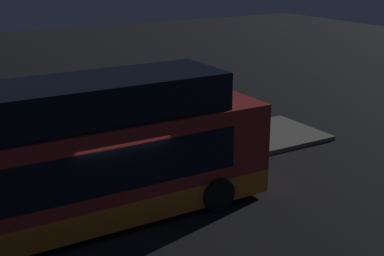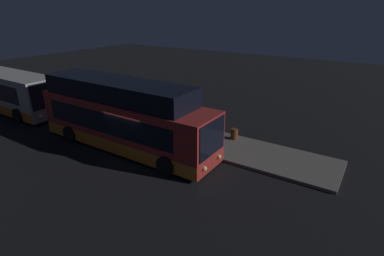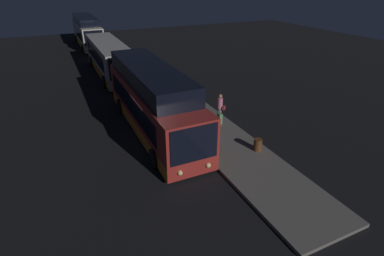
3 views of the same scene
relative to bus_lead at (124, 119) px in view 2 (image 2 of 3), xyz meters
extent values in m
plane|color=black|center=(1.15, -0.24, -1.72)|extent=(80.00, 80.00, 0.00)
cube|color=#605B56|center=(1.15, 3.02, -1.64)|extent=(20.00, 3.33, 0.17)
cube|color=maroon|center=(0.11, 0.00, -0.21)|extent=(11.16, 2.59, 2.68)
cube|color=orange|center=(0.11, 0.00, -1.20)|extent=(11.10, 2.61, 0.70)
cube|color=black|center=(-0.17, 0.00, 0.11)|extent=(9.15, 2.62, 1.18)
cube|color=black|center=(5.71, 0.00, 0.17)|extent=(0.06, 2.28, 1.71)
sphere|color=#F9E58C|center=(5.73, 0.71, -1.10)|extent=(0.24, 0.24, 0.24)
sphere|color=#F9E58C|center=(5.73, -0.71, -1.10)|extent=(0.24, 0.24, 0.24)
cylinder|color=black|center=(3.91, 1.29, -1.23)|extent=(0.98, 0.30, 0.98)
cylinder|color=black|center=(3.91, -1.29, -1.23)|extent=(0.98, 0.30, 0.98)
cylinder|color=black|center=(-3.35, 1.29, -1.23)|extent=(0.98, 0.30, 0.98)
cylinder|color=black|center=(-3.35, -1.29, -1.23)|extent=(0.98, 0.30, 0.98)
cube|color=black|center=(-0.34, 0.00, 1.65)|extent=(9.49, 2.38, 1.04)
cube|color=#B2ADA8|center=(-12.97, 0.00, -0.14)|extent=(11.20, 2.51, 2.80)
cube|color=orange|center=(-12.97, 0.00, -1.19)|extent=(11.15, 2.53, 0.70)
cube|color=black|center=(-13.25, 0.00, 0.20)|extent=(9.19, 2.54, 1.23)
cube|color=black|center=(-7.35, 0.00, 0.27)|extent=(0.06, 2.21, 1.79)
sphere|color=#F9E58C|center=(-7.33, 0.69, -1.09)|extent=(0.24, 0.24, 0.24)
sphere|color=#F9E58C|center=(-7.33, -0.69, -1.09)|extent=(0.24, 0.24, 0.24)
cylinder|color=black|center=(-9.16, 1.25, -1.20)|extent=(1.03, 0.30, 1.03)
cylinder|color=black|center=(-9.16, -1.25, -1.20)|extent=(1.03, 0.30, 1.03)
cylinder|color=black|center=(-16.45, 1.25, -1.20)|extent=(1.03, 0.30, 1.03)
cylinder|color=gray|center=(0.72, 4.18, -1.17)|extent=(0.33, 0.33, 0.77)
cylinder|color=#CC6B8C|center=(0.72, 4.18, -0.45)|extent=(0.47, 0.47, 0.67)
sphere|color=#9E7051|center=(0.72, 4.18, 0.02)|extent=(0.25, 0.25, 0.25)
cube|color=maroon|center=(0.93, 4.35, -0.73)|extent=(0.29, 0.31, 0.24)
cylinder|color=silver|center=(2.55, 2.07, -1.16)|extent=(0.33, 0.33, 0.78)
cylinder|color=silver|center=(2.55, 2.07, -0.44)|extent=(0.47, 0.47, 0.67)
sphere|color=brown|center=(2.55, 2.07, 0.02)|extent=(0.25, 0.25, 0.25)
cube|color=beige|center=(2.71, 2.29, -0.73)|extent=(0.31, 0.28, 0.24)
cube|color=#598C59|center=(1.31, 3.85, -1.20)|extent=(0.36, 0.20, 0.70)
cylinder|color=black|center=(1.31, 3.85, -0.74)|extent=(0.02, 0.02, 0.24)
cylinder|color=#4C4C51|center=(-2.72, 1.73, -0.38)|extent=(0.10, 0.10, 2.35)
cube|color=silver|center=(-2.72, 1.73, 0.49)|extent=(0.04, 0.80, 0.51)
cylinder|color=#593319|center=(4.97, 4.06, -1.23)|extent=(0.44, 0.44, 0.65)
camera|label=1|loc=(-3.71, -12.70, 5.16)|focal=50.00mm
camera|label=2|loc=(11.86, -11.21, 5.80)|focal=28.00mm
camera|label=3|loc=(15.88, -4.87, 6.71)|focal=28.00mm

